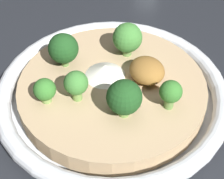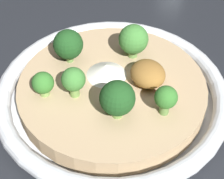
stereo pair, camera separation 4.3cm
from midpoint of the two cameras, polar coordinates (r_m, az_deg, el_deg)
ground_plane at (r=0.45m, az=2.76°, el=-2.14°), size 6.00×6.00×0.00m
risotto_bowl at (r=0.44m, az=2.84°, el=-0.52°), size 0.29×0.29×0.03m
cheese_sprinkle at (r=0.43m, az=1.88°, el=3.13°), size 0.05×0.05×0.02m
crispy_onion_garnish at (r=0.42m, az=8.92°, el=2.47°), size 0.05×0.04×0.03m
broccoli_front_right at (r=0.45m, az=6.37°, el=8.11°), size 0.04×0.04×0.05m
broccoli_left at (r=0.37m, az=4.26°, el=-1.69°), size 0.04×0.04×0.05m
broccoli_back at (r=0.39m, az=-3.36°, el=1.48°), size 0.03×0.03×0.04m
broccoli_right at (r=0.44m, az=-4.50°, el=7.32°), size 0.04×0.04×0.05m
broccoli_back_right at (r=0.40m, az=-8.41°, el=0.85°), size 0.03×0.03×0.03m
broccoli_front_left at (r=0.38m, az=12.17°, el=-1.62°), size 0.03×0.03×0.04m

